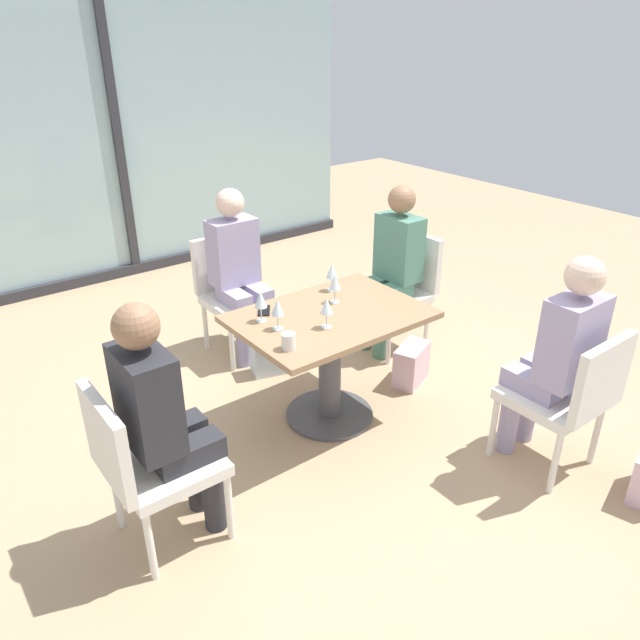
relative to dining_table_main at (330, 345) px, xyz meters
name	(u,v)px	position (x,y,z in m)	size (l,w,h in m)	color
ground_plane	(329,415)	(0.00, 0.00, -0.52)	(12.00, 12.00, 0.00)	tan
window_wall_backdrop	(119,151)	(0.00, 3.20, 0.69)	(5.06, 0.10, 2.70)	#98B7BC
dining_table_main	(330,345)	(0.00, 0.00, 0.00)	(1.12, 0.79, 0.73)	#997551
chair_near_window	(232,288)	(0.00, 1.18, -0.02)	(0.46, 0.51, 0.87)	silver
chair_far_right	(401,284)	(1.06, 0.46, -0.02)	(0.51, 0.46, 0.87)	silver
chair_front_right	(570,394)	(0.71, -1.18, -0.02)	(0.46, 0.50, 0.87)	silver
chair_side_end	(145,460)	(-1.32, -0.31, -0.02)	(0.50, 0.46, 0.87)	silver
person_near_window	(238,267)	(0.00, 1.07, 0.18)	(0.34, 0.39, 1.26)	#9E93B7
person_far_right	(392,262)	(0.95, 0.46, 0.18)	(0.39, 0.34, 1.26)	#4C7F6B
person_front_right	(558,353)	(0.71, -1.07, 0.18)	(0.34, 0.39, 1.26)	#9E93B7
person_side_end	(162,414)	(-1.21, -0.31, 0.18)	(0.39, 0.34, 1.26)	#28282D
wine_glass_0	(332,271)	(0.23, 0.27, 0.34)	(0.07, 0.07, 0.18)	silver
wine_glass_1	(277,308)	(-0.36, 0.02, 0.34)	(0.07, 0.07, 0.18)	silver
wine_glass_2	(261,300)	(-0.38, 0.17, 0.34)	(0.07, 0.07, 0.18)	silver
wine_glass_3	(335,283)	(0.12, 0.11, 0.34)	(0.07, 0.07, 0.18)	silver
wine_glass_4	(327,306)	(-0.13, -0.13, 0.34)	(0.07, 0.07, 0.18)	silver
coffee_cup	(288,341)	(-0.44, -0.20, 0.26)	(0.08, 0.08, 0.09)	white
cell_phone_on_table	(264,311)	(-0.29, 0.27, 0.22)	(0.07, 0.14, 0.01)	black
handbag_0	(273,354)	(0.02, 0.69, -0.38)	(0.30, 0.16, 0.28)	silver
handbag_1	(411,364)	(0.71, -0.02, -0.38)	(0.30, 0.16, 0.28)	beige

